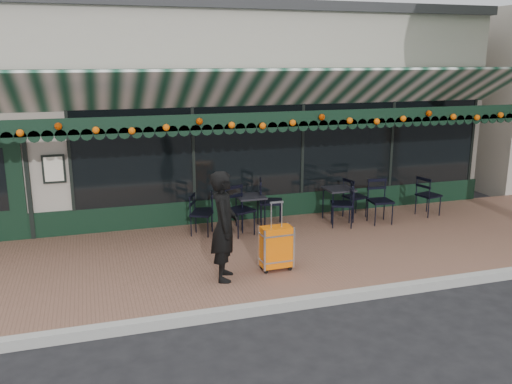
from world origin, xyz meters
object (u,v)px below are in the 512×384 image
object	(u,v)px
suitcase	(276,247)
chair_a_front	(380,201)
chair_solo	(201,214)
chair_b_front	(240,211)
cafe_table_b	(250,199)
chair_a_left	(342,204)
chair_a_extra	(429,196)
chair_b_right	(271,202)
chair_b_left	(204,211)
chair_a_right	(355,197)
woman	(224,226)
cafe_table_a	(339,191)

from	to	relation	value
suitcase	chair_a_front	bearing A→B (deg)	29.47
suitcase	chair_solo	xyz separation A→B (m)	(-0.79, 2.18, 0.03)
chair_a_front	chair_b_front	size ratio (longest dim) A/B	0.96
suitcase	cafe_table_b	bearing A→B (deg)	82.11
chair_a_left	chair_solo	size ratio (longest dim) A/B	1.12
suitcase	chair_solo	bearing A→B (deg)	108.04
chair_a_extra	chair_b_right	bearing A→B (deg)	71.00
chair_b_left	chair_b_front	world-z (taller)	chair_b_front
chair_a_right	woman	bearing A→B (deg)	115.28
suitcase	chair_a_front	distance (m)	3.47
chair_b_right	chair_a_left	bearing A→B (deg)	-92.14
chair_a_right	chair_b_front	size ratio (longest dim) A/B	0.89
chair_a_extra	chair_b_left	xyz separation A→B (m)	(-4.98, 0.42, -0.05)
woman	chair_a_left	bearing A→B (deg)	-40.19
cafe_table_b	chair_a_extra	bearing A→B (deg)	-3.28
chair_b_left	cafe_table_a	bearing A→B (deg)	96.14
woman	chair_b_left	bearing A→B (deg)	11.92
chair_a_front	chair_solo	world-z (taller)	chair_a_front
suitcase	chair_a_left	distance (m)	2.81
cafe_table_b	chair_a_extra	size ratio (longest dim) A/B	0.78
woman	chair_solo	distance (m)	2.33
chair_a_front	cafe_table_b	bearing A→B (deg)	175.05
cafe_table_b	chair_b_left	xyz separation A→B (m)	(-0.93, 0.19, -0.23)
woman	chair_b_right	xyz separation A→B (m)	(1.60, 2.44, -0.37)
suitcase	chair_b_right	distance (m)	2.44
woman	cafe_table_b	world-z (taller)	woman
woman	chair_a_right	xyz separation A→B (m)	(3.58, 2.51, -0.44)
chair_a_left	chair_a_front	size ratio (longest dim) A/B	0.98
chair_b_front	chair_solo	world-z (taller)	chair_b_front
chair_a_front	chair_b_front	xyz separation A→B (m)	(-3.02, 0.15, 0.02)
cafe_table_b	chair_a_right	size ratio (longest dim) A/B	0.80
suitcase	cafe_table_b	world-z (taller)	suitcase
suitcase	chair_a_left	xyz separation A→B (m)	(2.09, 1.87, 0.07)
chair_a_left	cafe_table_b	bearing A→B (deg)	-81.01
woman	chair_b_right	size ratio (longest dim) A/B	1.74
woman	chair_b_front	size ratio (longest dim) A/B	1.79
chair_b_left	chair_solo	bearing A→B (deg)	-10.64
chair_a_right	cafe_table_a	bearing A→B (deg)	101.04
chair_b_front	chair_a_right	bearing A→B (deg)	-11.86
chair_b_front	chair_solo	bearing A→B (deg)	141.06
chair_a_right	chair_b_right	bearing A→B (deg)	82.46
chair_a_extra	woman	bearing A→B (deg)	98.31
chair_b_right	chair_b_front	world-z (taller)	chair_b_right
cafe_table_a	chair_b_right	xyz separation A→B (m)	(-1.48, 0.11, -0.15)
cafe_table_a	chair_solo	bearing A→B (deg)	-179.12
chair_a_right	chair_b_left	size ratio (longest dim) A/B	1.09
cafe_table_a	chair_b_right	bearing A→B (deg)	175.78
cafe_table_b	chair_a_front	xyz separation A→B (m)	(2.72, -0.45, -0.16)
chair_a_left	chair_a_extra	distance (m)	2.19
cafe_table_a	chair_solo	world-z (taller)	chair_solo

